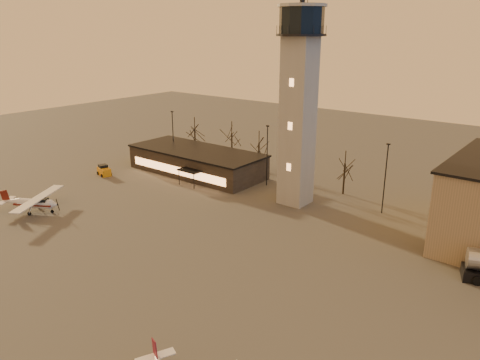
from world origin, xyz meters
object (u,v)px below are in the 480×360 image
Objects in this scene: terminal at (197,161)px; service_cart at (104,171)px; control_tower at (299,93)px; cessna_rear at (37,205)px.

terminal reaches higher than service_cart.
control_tower reaches higher than terminal.
cessna_rear is at bearing -50.55° from service_cart.
control_tower is at bearing 31.29° from service_cart.
control_tower is 40.39m from cessna_rear.
terminal is at bearing 50.23° from cessna_rear.
cessna_rear is at bearing -99.61° from terminal.
cessna_rear reaches higher than service_cart.
terminal is at bearing 174.85° from control_tower.
control_tower is 10.00× the size of service_cart.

